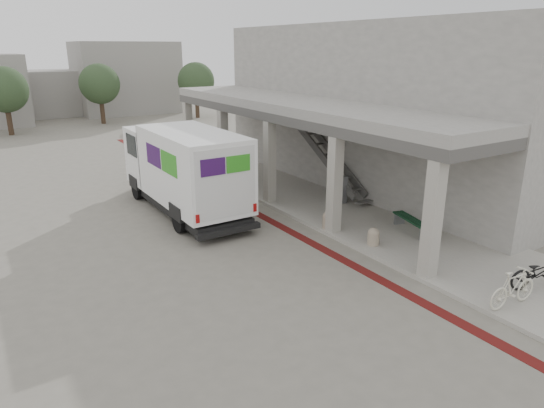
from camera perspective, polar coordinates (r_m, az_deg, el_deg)
ground at (r=15.06m, az=2.16°, el=-5.68°), size 120.00×120.00×0.00m
bike_lane_stripe at (r=17.11m, az=1.10°, el=-2.67°), size 0.35×40.00×0.01m
sidewalk at (r=17.48m, az=13.02°, el=-2.51°), size 4.40×28.00×0.12m
transit_building at (r=21.77m, az=10.48°, el=10.74°), size 7.60×17.00×7.00m
distant_backdrop at (r=47.58m, az=-27.08°, el=12.08°), size 28.00×10.00×6.50m
tree_left at (r=39.52m, az=-28.97°, el=11.67°), size 3.20×3.20×4.80m
tree_mid at (r=42.57m, az=-19.63°, el=13.15°), size 3.20×3.20×4.80m
tree_right at (r=44.20m, az=-8.92°, el=14.09°), size 3.20×3.20×4.80m
fedex_truck at (r=18.56m, az=-10.41°, el=4.20°), size 2.39×7.53×3.21m
bench at (r=16.91m, az=16.15°, el=-2.14°), size 0.87×1.89×0.43m
bollard_near at (r=15.52m, az=11.85°, el=-3.74°), size 0.37×0.37×0.56m
bollard_far at (r=16.65m, az=6.65°, el=-1.85°), size 0.41×0.41×0.61m
utility_cabinet at (r=19.49m, az=7.74°, el=1.80°), size 0.56×0.70×1.08m
bicycle_black at (r=14.26m, az=28.95°, el=-7.01°), size 1.80×1.10×0.89m
bicycle_cream at (r=13.02m, az=26.52°, el=-8.83°), size 1.59×0.57×0.94m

